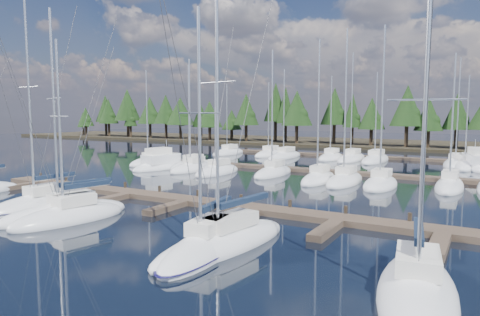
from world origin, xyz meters
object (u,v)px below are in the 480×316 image
Objects in this scene: front_sailboat_3 at (70,217)px; motor_yacht_right at (476,165)px; front_sailboat_6 at (417,291)px; front_sailboat_5 at (225,242)px; motor_yacht_left at (161,165)px; main_dock at (186,202)px; front_sailboat_1 at (40,204)px; front_sailboat_2 at (66,213)px; front_sailboat_4 at (205,248)px.

front_sailboat_3 is 48.80m from motor_yacht_right.
motor_yacht_right is at bearing 88.73° from front_sailboat_6.
front_sailboat_5 is 9.68m from front_sailboat_6.
motor_yacht_left is at bearing 143.52° from front_sailboat_6.
main_dock is 8.57m from front_sailboat_3.
main_dock is 40.26m from motor_yacht_right.
front_sailboat_5 is 1.61× the size of motor_yacht_right.
front_sailboat_6 is at bearing -5.86° from front_sailboat_1.
front_sailboat_3 is 21.34m from front_sailboat_6.
main_dock is at bearing -44.89° from motor_yacht_left.
motor_yacht_right is (27.48, 41.94, 0.19)m from front_sailboat_1.
front_sailboat_2 is at bearing -13.14° from front_sailboat_1.
front_sailboat_3 reaches higher than main_dock.
front_sailboat_5 is at bearing 71.35° from front_sailboat_4.
front_sailboat_4 is (7.90, -8.78, 0.08)m from main_dock.
front_sailboat_3 is 11.37m from front_sailboat_4.
main_dock is 2.72× the size of front_sailboat_1.
front_sailboat_5 is (0.41, 1.23, 0.01)m from front_sailboat_4.
front_sailboat_5 is at bearing -3.99° from front_sailboat_1.
front_sailboat_4 is 0.82× the size of front_sailboat_5.
front_sailboat_4 is at bearing -8.30° from front_sailboat_1.
front_sailboat_6 is 1.46× the size of motor_yacht_left.
front_sailboat_2 is at bearing 154.06° from front_sailboat_3.
front_sailboat_6 is at bearing -9.14° from front_sailboat_5.
front_sailboat_2 is 26.04m from motor_yacht_left.
front_sailboat_1 reaches higher than motor_yacht_right.
front_sailboat_1 reaches higher than motor_yacht_left.
motor_yacht_right is (22.29, 43.42, 0.21)m from front_sailboat_3.
front_sailboat_3 is 11.75m from front_sailboat_5.
front_sailboat_2 is 22.42m from front_sailboat_6.
motor_yacht_right is (10.54, 43.12, 0.20)m from front_sailboat_5.
front_sailboat_4 is at bearing -103.88° from motor_yacht_right.
motor_yacht_right is (10.96, 44.35, 0.22)m from front_sailboat_4.
motor_yacht_left reaches higher than main_dock.
front_sailboat_2 is 1.14× the size of front_sailboat_4.
front_sailboat_3 is 1.34× the size of motor_yacht_left.
motor_yacht_left is (-11.57, 23.33, 0.20)m from front_sailboat_2.
front_sailboat_3 reaches higher than motor_yacht_right.
front_sailboat_1 is 1.27× the size of front_sailboat_4.
front_sailboat_2 is at bearing -118.55° from motor_yacht_right.
main_dock is 3.04× the size of front_sailboat_2.
front_sailboat_6 is at bearing -4.49° from front_sailboat_2.
front_sailboat_5 is (16.93, -1.18, -0.01)m from front_sailboat_1.
main_dock is 4.58× the size of motor_yacht_right.
front_sailboat_6 is at bearing -91.27° from motor_yacht_right.
main_dock is at bearing 137.74° from front_sailboat_5.
front_sailboat_5 reaches higher than motor_yacht_left.
front_sailboat_2 is 1.07× the size of front_sailboat_6.
front_sailboat_5 is 1.14× the size of front_sailboat_6.
front_sailboat_6 reaches higher than motor_yacht_right.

